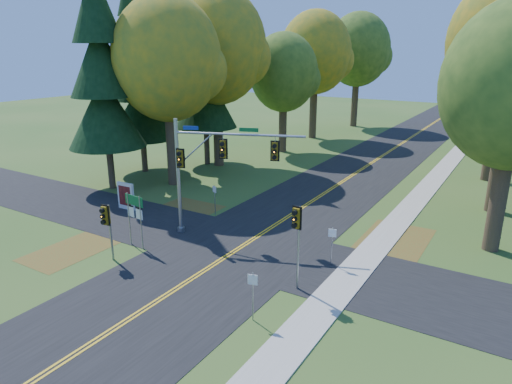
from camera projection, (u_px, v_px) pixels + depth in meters
The scene contains 27 objects.
ground at pixel (220, 261), 23.04m from camera, with size 160.00×160.00×0.00m, color #2C521D.
road_main at pixel (220, 261), 23.04m from camera, with size 8.00×160.00×0.02m, color black.
road_cross at pixel (242, 247), 24.66m from camera, with size 60.00×6.00×0.02m, color black.
centerline_left at pixel (218, 260), 23.08m from camera, with size 0.10×160.00×0.01m, color gold.
centerline_right at pixel (221, 261), 22.98m from camera, with size 0.10×160.00×0.01m, color gold.
sidewalk_east at pixel (335, 293), 19.94m from camera, with size 1.60×160.00×0.06m, color #9E998E.
leaf_patch_w_near at pixel (175, 214), 29.53m from camera, with size 4.00×6.00×0.00m, color brown.
leaf_patch_e at pixel (388, 248), 24.52m from camera, with size 3.50×8.00×0.00m, color brown.
leaf_patch_w_far at pixel (73, 249), 24.34m from camera, with size 3.00×5.00×0.00m, color brown.
tree_w_a at pixel (169, 60), 33.37m from camera, with size 8.00×8.00×14.15m.
tree_w_b at pixel (217, 47), 39.02m from camera, with size 8.60×8.60×15.38m.
tree_w_c at pixel (285, 73), 45.31m from camera, with size 6.80×6.80×11.91m.
tree_e_c at pixel (509, 43), 34.17m from camera, with size 8.80×8.80×15.79m.
tree_w_d at pixel (316, 53), 52.13m from camera, with size 8.20×8.20×14.56m.
tree_e_d at pixel (504, 71), 42.67m from camera, with size 7.00×7.00×12.32m.
tree_w_e at pixel (359, 50), 60.31m from camera, with size 8.40×8.40×14.97m.
pine_a at pixel (101, 64), 32.40m from camera, with size 5.60×5.60×19.48m.
pine_b at pixel (138, 75), 37.51m from camera, with size 5.60×5.60×17.31m.
pine_c at pixel (204, 55), 39.62m from camera, with size 5.60×5.60×20.56m.
traffic_mast at pixel (208, 163), 25.08m from camera, with size 6.89×2.91×6.64m.
east_signal_pole at pixel (297, 227), 19.36m from camera, with size 0.46×0.53×3.96m.
ped_signal_pole at pixel (106, 219), 22.38m from camera, with size 0.48×0.55×3.01m.
route_sign_cluster at pixel (135, 210), 24.10m from camera, with size 1.39×0.21×2.98m.
info_kiosk at pixel (126, 196), 30.20m from camera, with size 1.33×0.24×1.83m.
reg_sign_e_north at pixel (332, 240), 22.15m from camera, with size 0.38×0.12×2.01m.
reg_sign_e_south at pixel (253, 288), 17.59m from camera, with size 0.39×0.12×2.07m.
reg_sign_w at pixel (215, 195), 29.04m from camera, with size 0.36×0.16×1.99m.
Camera 1 is at (12.51, -16.88, 10.25)m, focal length 32.00 mm.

